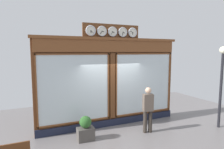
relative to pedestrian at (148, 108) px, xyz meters
name	(u,v)px	position (x,y,z in m)	size (l,w,h in m)	color
shop_facade	(111,82)	(0.94, -1.27, 0.85)	(5.96, 0.42, 4.02)	#5B3319
pedestrian	(148,108)	(0.00, 0.00, 0.00)	(0.40, 0.29, 1.69)	#312A24
street_lamp	(222,74)	(-2.86, 0.71, 1.20)	(0.28, 0.28, 3.18)	black
planter_box	(86,134)	(2.28, -0.29, -0.71)	(0.56, 0.36, 0.43)	#4C4742
planter_shrub	(85,122)	(2.28, -0.29, -0.29)	(0.40, 0.40, 0.40)	#285623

